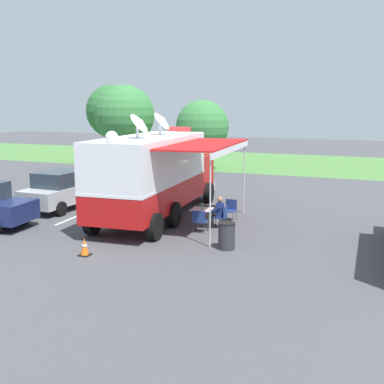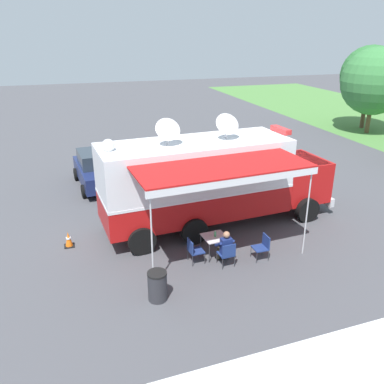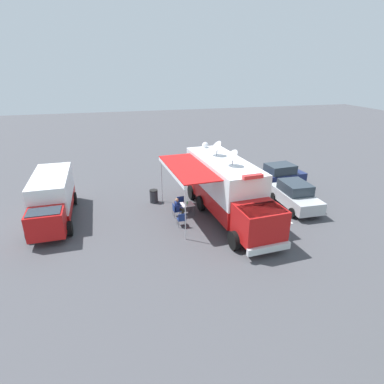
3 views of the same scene
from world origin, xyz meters
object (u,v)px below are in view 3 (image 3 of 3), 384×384
object	(u,v)px
folding_table	(187,205)
trash_bin	(154,196)
folding_chair_beside_table	(181,202)
folding_chair_spare_by_truck	(182,219)
car_behind_truck	(295,195)
command_truck	(227,187)
car_far_corner	(278,175)
water_bottle	(187,203)
seated_responder	(178,207)
support_truck	(52,198)
folding_chair_at_table	(176,209)
traffic_cone	(200,182)

from	to	relation	value
folding_table	trash_bin	xyz separation A→B (m)	(1.82, -2.46, -0.22)
folding_chair_beside_table	trash_bin	world-z (taller)	trash_bin
folding_chair_spare_by_truck	car_behind_truck	world-z (taller)	car_behind_truck
command_truck	folding_chair_beside_table	xyz separation A→B (m)	(2.57, -1.63, -1.43)
command_truck	car_far_corner	bearing A→B (deg)	-145.55
trash_bin	car_far_corner	world-z (taller)	car_far_corner
water_bottle	seated_responder	size ratio (longest dim) A/B	0.18
car_behind_truck	car_far_corner	world-z (taller)	same
command_truck	car_behind_truck	xyz separation A→B (m)	(-4.88, -0.03, -1.07)
folding_chair_beside_table	car_behind_truck	bearing A→B (deg)	167.82
folding_table	support_truck	world-z (taller)	support_truck
folding_chair_at_table	folding_chair_beside_table	distance (m)	1.14
traffic_cone	car_behind_truck	bearing A→B (deg)	131.96
command_truck	traffic_cone	bearing A→B (deg)	-88.53
car_far_corner	folding_chair_at_table	bearing A→B (deg)	20.51
folding_table	water_bottle	size ratio (longest dim) A/B	3.82
folding_chair_spare_by_truck	seated_responder	xyz separation A→B (m)	(-0.09, -1.36, 0.14)
folding_chair_at_table	support_truck	distance (m)	7.60
support_truck	car_far_corner	bearing A→B (deg)	-174.07
water_bottle	folding_chair_beside_table	xyz separation A→B (m)	(0.23, -0.86, -0.32)
command_truck	support_truck	distance (m)	10.76
seated_responder	support_truck	size ratio (longest dim) A/B	0.18
water_bottle	folding_chair_beside_table	size ratio (longest dim) A/B	0.26
folding_chair_spare_by_truck	car_far_corner	xyz separation A→B (m)	(-8.86, -4.70, 0.37)
folding_chair_beside_table	car_behind_truck	xyz separation A→B (m)	(-7.45, 1.61, 0.37)
folding_chair_spare_by_truck	seated_responder	size ratio (longest dim) A/B	0.70
folding_chair_at_table	support_truck	xyz separation A→B (m)	(7.36, -1.66, 0.87)
support_truck	folding_chair_spare_by_truck	bearing A→B (deg)	158.07
seated_responder	trash_bin	bearing A→B (deg)	-64.82
trash_bin	car_behind_truck	world-z (taller)	car_behind_truck
folding_chair_at_table	folding_chair_beside_table	world-z (taller)	same
traffic_cone	support_truck	xyz separation A→B (m)	(10.35, 3.31, 1.11)
command_truck	seated_responder	world-z (taller)	command_truck
folding_chair_spare_by_truck	car_behind_truck	size ratio (longest dim) A/B	0.21
support_truck	car_far_corner	world-z (taller)	support_truck
folding_table	traffic_cone	size ratio (longest dim) A/B	1.48
folding_chair_spare_by_truck	car_behind_truck	xyz separation A→B (m)	(-7.92, -0.73, 0.37)
folding_table	folding_chair_beside_table	world-z (taller)	folding_chair_beside_table
folding_chair_at_table	car_far_corner	bearing A→B (deg)	-159.49
folding_chair_spare_by_truck	traffic_cone	world-z (taller)	folding_chair_spare_by_truck
folding_table	trash_bin	size ratio (longest dim) A/B	0.94
command_truck	water_bottle	distance (m)	2.70
folding_chair_at_table	folding_chair_spare_by_truck	xyz separation A→B (m)	(-0.10, 1.35, 0.00)
trash_bin	traffic_cone	xyz separation A→B (m)	(-4.01, -2.37, -0.18)
folding_table	folding_chair_at_table	bearing A→B (deg)	9.70
water_bottle	traffic_cone	distance (m)	5.34
folding_table	folding_chair_beside_table	size ratio (longest dim) A/B	0.98
folding_table	command_truck	bearing A→B (deg)	161.43
command_truck	traffic_cone	distance (m)	5.86
seated_responder	car_behind_truck	distance (m)	7.85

